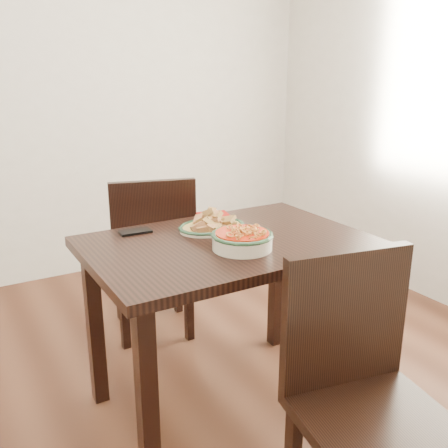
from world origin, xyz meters
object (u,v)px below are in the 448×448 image
dining_table (226,266)px  chair_near (362,386)px  noodle_bowl (242,238)px  fish_plate (212,220)px  smartphone (135,232)px  chair_far (153,250)px

dining_table → chair_near: chair_near is taller
dining_table → noodle_bowl: 0.20m
fish_plate → noodle_bowl: bearing=-93.8°
fish_plate → smartphone: (-0.30, 0.13, -0.04)m
dining_table → chair_far: chair_far is taller
fish_plate → noodle_bowl: fish_plate is taller
dining_table → noodle_bowl: (-0.00, -0.12, 0.15)m
smartphone → noodle_bowl: bearing=-51.4°
chair_near → fish_plate: 0.92m
noodle_bowl → chair_near: bearing=-86.3°
chair_near → smartphone: 1.08m
chair_near → dining_table: bearing=103.3°
chair_near → noodle_bowl: 0.67m
chair_far → fish_plate: bearing=110.8°
chair_far → noodle_bowl: bearing=107.7°
dining_table → chair_near: 0.74m
chair_far → fish_plate: chair_far is taller
noodle_bowl → smartphone: bearing=125.3°
dining_table → fish_plate: 0.21m
noodle_bowl → fish_plate: bearing=86.2°
dining_table → noodle_bowl: noodle_bowl is taller
chair_near → noodle_bowl: chair_near is taller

